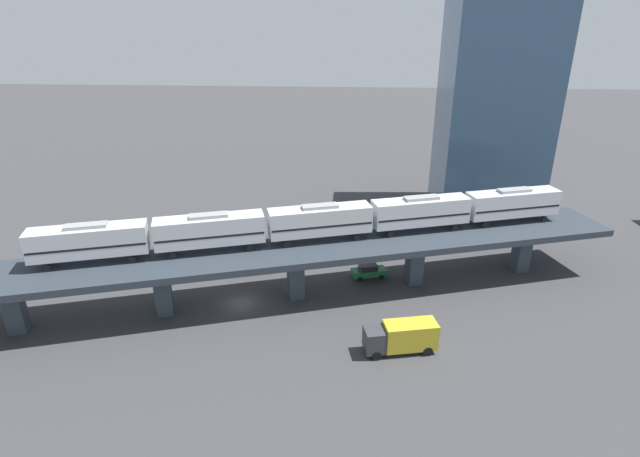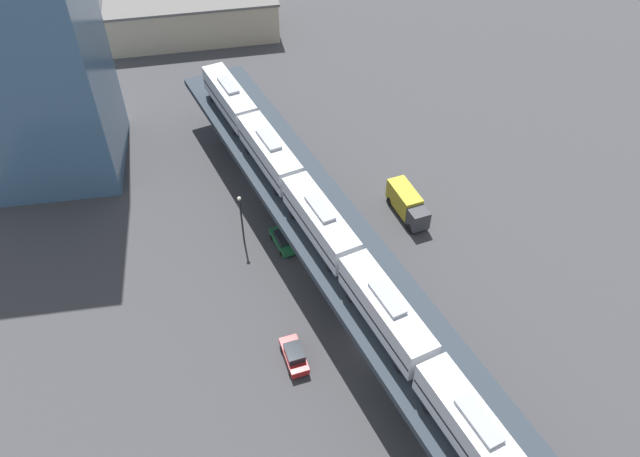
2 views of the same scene
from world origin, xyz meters
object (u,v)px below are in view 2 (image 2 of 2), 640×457
(street_car_green, at_px, (283,240))
(warehouse_building, at_px, (193,18))
(delivery_truck, at_px, (407,203))
(street_lamp, at_px, (241,216))
(subway_train, at_px, (320,221))
(street_car_red, at_px, (294,355))
(office_tower, at_px, (19,37))

(street_car_green, height_order, warehouse_building, warehouse_building)
(street_car_green, height_order, delivery_truck, delivery_truck)
(delivery_truck, relative_size, street_lamp, 1.08)
(street_car_green, distance_m, warehouse_building, 53.60)
(subway_train, xyz_separation_m, delivery_truck, (12.06, 8.93, -7.28))
(street_car_red, xyz_separation_m, street_lamp, (-3.60, 17.03, 3.17))
(street_car_green, distance_m, office_tower, 37.69)
(subway_train, distance_m, office_tower, 40.90)
(street_car_red, height_order, office_tower, office_tower)
(subway_train, distance_m, street_car_green, 10.60)
(delivery_truck, bearing_deg, street_car_green, -169.19)
(subway_train, height_order, delivery_truck, subway_train)
(subway_train, distance_m, warehouse_building, 60.32)
(street_car_green, xyz_separation_m, office_tower, (-26.96, 20.06, 17.06))
(subway_train, relative_size, office_tower, 1.68)
(office_tower, bearing_deg, warehouse_building, 61.22)
(delivery_truck, xyz_separation_m, street_lamp, (-19.76, -1.61, 2.35))
(subway_train, height_order, street_lamp, subway_train)
(warehouse_building, bearing_deg, street_lamp, -84.95)
(street_car_green, bearing_deg, delivery_truck, 10.81)
(street_car_red, relative_size, street_car_green, 0.98)
(subway_train, xyz_separation_m, warehouse_building, (-12.25, 58.79, -5.64))
(street_car_red, relative_size, street_lamp, 0.67)
(street_car_green, relative_size, delivery_truck, 0.63)
(delivery_truck, bearing_deg, office_tower, 157.93)
(street_lamp, xyz_separation_m, warehouse_building, (-4.55, 51.46, -0.70))
(street_car_red, distance_m, street_lamp, 17.69)
(subway_train, xyz_separation_m, street_car_green, (-3.25, 6.01, -8.11))
(street_car_red, xyz_separation_m, delivery_truck, (16.16, 18.63, 0.82))
(street_lamp, bearing_deg, street_car_green, -16.50)
(street_car_red, bearing_deg, office_tower, 126.13)
(office_tower, bearing_deg, street_lamp, -39.77)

